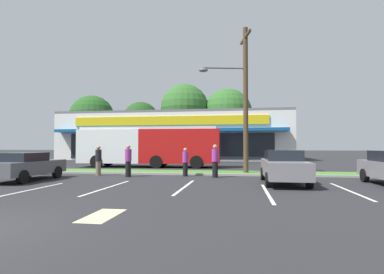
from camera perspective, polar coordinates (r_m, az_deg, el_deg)
The scene contains 22 objects.
grass_median at distance 20.36m, azimuth -8.10°, elevation -6.35°, with size 56.00×2.20×0.12m, color #427A2D.
curb_lip at distance 19.20m, azimuth -9.16°, elevation -6.63°, with size 56.00×0.24×0.12m, color #99968C.
parking_stripe_0 at distance 13.75m, azimuth -28.01°, elevation -8.67°, with size 0.12×4.80×0.01m, color silver.
parking_stripe_1 at distance 13.52m, azimuth -15.21°, elevation -8.94°, with size 0.12×4.80×0.01m, color silver.
parking_stripe_2 at distance 13.26m, azimuth -1.35°, elevation -9.14°, with size 0.12×4.80×0.01m, color silver.
parking_stripe_3 at distance 11.93m, azimuth 13.65°, elevation -9.93°, with size 0.12×4.80×0.01m, color silver.
parking_stripe_4 at distance 13.55m, azimuth 26.92°, elevation -8.80°, with size 0.12×4.80×0.01m, color silver.
lot_arrow at distance 8.24m, azimuth -16.20°, elevation -13.68°, with size 0.70×1.60×0.01m, color beige.
storefront_building at distance 41.65m, azimuth -2.80°, elevation 0.12°, with size 29.04×12.07×6.04m.
tree_far_left at distance 56.00m, azimuth -17.92°, elevation 3.42°, with size 7.58×7.58×10.41m.
tree_left at distance 54.91m, azimuth -9.38°, elevation 3.12°, with size 6.27×6.27×9.44m.
tree_mid_left at distance 52.53m, azimuth -1.36°, elevation 5.33°, with size 8.07×8.07×12.17m.
tree_mid at distance 52.45m, azimuth 6.60°, elevation 4.43°, with size 8.06×8.06×11.33m.
utility_pole at distance 19.41m, azimuth 9.37°, elevation 7.62°, with size 3.14×2.38×9.03m.
city_bus at distance 25.59m, azimuth -7.82°, elevation -1.57°, with size 11.55×2.92×3.25m.
bus_stop_bench at distance 21.24m, azimuth -27.28°, elevation -4.78°, with size 1.60×0.45×0.95m.
car_0 at distance 14.95m, azimuth 16.49°, elevation -5.19°, with size 1.87×4.60×1.54m.
car_2 at distance 17.63m, azimuth -28.34°, elevation -4.70°, with size 1.96×4.32×1.40m.
pedestrian_near_bench at distance 17.10m, azimuth 4.26°, elevation -4.41°, with size 0.36×0.36×1.81m.
pedestrian_by_pole at distance 19.07m, azimuth -16.83°, elevation -4.14°, with size 0.35×0.35×1.75m.
pedestrian_mid at distance 17.78m, azimuth -1.24°, elevation -4.61°, with size 0.33×0.33×1.62m.
pedestrian_far at distance 17.76m, azimuth -11.64°, elevation -4.29°, with size 0.36×0.36×1.80m.
Camera 1 is at (5.86, -5.43, 1.73)m, focal length 29.02 mm.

